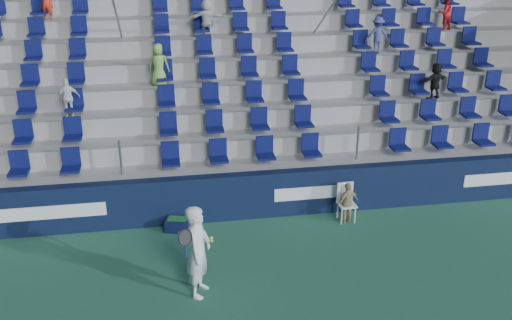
{
  "coord_description": "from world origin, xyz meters",
  "views": [
    {
      "loc": [
        -1.88,
        -9.54,
        6.92
      ],
      "look_at": [
        0.2,
        2.8,
        1.7
      ],
      "focal_mm": 40.0,
      "sensor_mm": 36.0,
      "label": 1
    }
  ],
  "objects": [
    {
      "name": "ball_bin",
      "position": [
        -1.73,
        2.75,
        0.18
      ],
      "size": [
        0.65,
        0.51,
        0.32
      ],
      "color": "#0E1436",
      "rests_on": "ground"
    },
    {
      "name": "grandstand",
      "position": [
        -0.0,
        8.24,
        2.14
      ],
      "size": [
        24.0,
        8.17,
        6.63
      ],
      "color": "#9A9A95",
      "rests_on": "ground"
    },
    {
      "name": "sponsor_wall",
      "position": [
        0.0,
        3.15,
        0.6
      ],
      "size": [
        24.0,
        0.32,
        1.2
      ],
      "color": "#0E1834",
      "rests_on": "ground"
    },
    {
      "name": "line_judge",
      "position": [
        2.45,
        2.5,
        0.53
      ],
      "size": [
        0.67,
        0.44,
        1.06
      ],
      "primitive_type": "imported",
      "rotation": [
        0.0,
        0.0,
        3.47
      ],
      "color": "tan",
      "rests_on": "ground"
    },
    {
      "name": "ground",
      "position": [
        0.0,
        0.0,
        0.0
      ],
      "size": [
        70.0,
        70.0,
        0.0
      ],
      "primitive_type": "plane",
      "color": "#2C684B",
      "rests_on": "ground"
    },
    {
      "name": "tennis_player",
      "position": [
        -1.4,
        0.12,
        0.98
      ],
      "size": [
        0.74,
        0.83,
        1.95
      ],
      "color": "white",
      "rests_on": "ground"
    },
    {
      "name": "line_judge_chair",
      "position": [
        2.45,
        2.65,
        0.55
      ],
      "size": [
        0.45,
        0.46,
        0.97
      ],
      "color": "white",
      "rests_on": "ground"
    }
  ]
}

